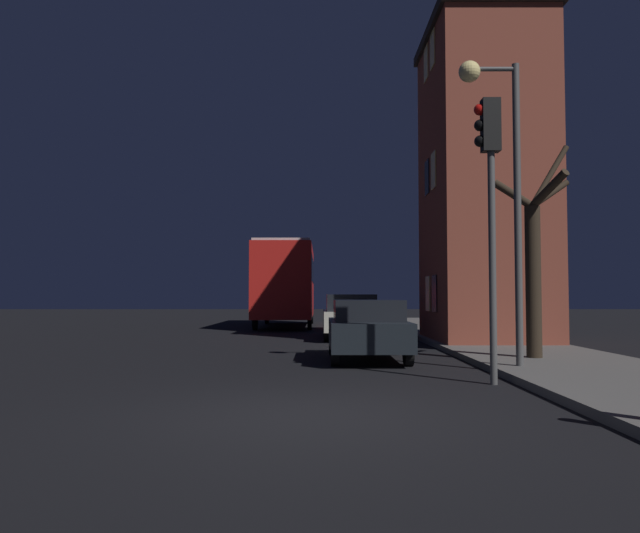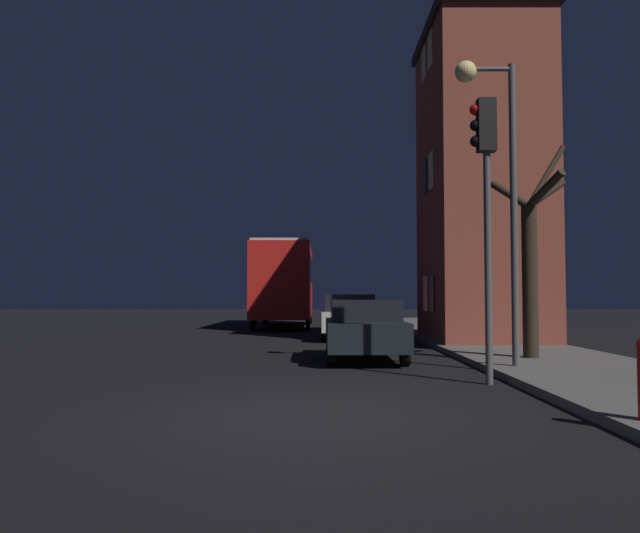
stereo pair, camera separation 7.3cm
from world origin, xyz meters
name	(u,v)px [view 1 (the left image)]	position (x,y,z in m)	size (l,w,h in m)	color
ground_plane	(308,414)	(0.00, 0.00, 0.00)	(120.00, 120.00, 0.00)	black
brick_building	(482,181)	(5.22, 11.40, 5.03)	(3.50, 5.06, 9.74)	brown
streetlamp	(497,154)	(3.60, 4.11, 4.21)	(1.18, 0.42, 5.91)	#4C4C4C
traffic_light	(489,180)	(3.00, 2.56, 3.42)	(0.43, 0.24, 4.80)	#4C4C4C
bare_tree	(534,260)	(4.82, 5.70, 2.26)	(1.82, 1.38, 4.73)	#2D2319
bus	(285,279)	(-1.48, 22.09, 2.28)	(2.55, 9.31, 3.86)	red
car_near_lane	(366,328)	(1.23, 6.47, 0.72)	(1.71, 3.89, 1.38)	black
car_mid_lane	(349,315)	(1.18, 13.62, 0.79)	(1.83, 4.70, 1.51)	beige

